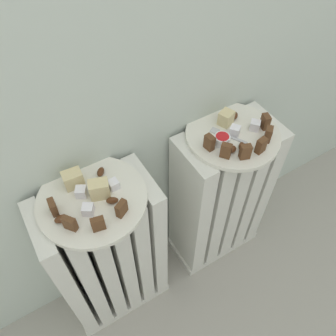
# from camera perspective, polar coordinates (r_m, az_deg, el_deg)

# --- Properties ---
(ground_plane) EXTENTS (6.00, 6.00, 0.00)m
(ground_plane) POSITION_cam_1_polar(r_m,az_deg,el_deg) (1.28, 7.18, -25.50)
(ground_plane) COLOR gray
(radiator_left) EXTENTS (0.32, 0.17, 0.58)m
(radiator_left) POSITION_cam_1_polar(r_m,az_deg,el_deg) (1.06, -9.78, -14.46)
(radiator_left) COLOR silver
(radiator_left) RESTS_ON ground_plane
(radiator_right) EXTENTS (0.32, 0.17, 0.58)m
(radiator_right) POSITION_cam_1_polar(r_m,az_deg,el_deg) (1.17, 8.65, -5.08)
(radiator_right) COLOR silver
(radiator_right) RESTS_ON ground_plane
(plate_left) EXTENTS (0.26, 0.26, 0.01)m
(plate_left) POSITION_cam_1_polar(r_m,az_deg,el_deg) (0.80, -12.60, -5.14)
(plate_left) COLOR silver
(plate_left) RESTS_ON radiator_left
(plate_right) EXTENTS (0.26, 0.26, 0.01)m
(plate_right) POSITION_cam_1_polar(r_m,az_deg,el_deg) (0.94, 10.79, 5.51)
(plate_right) COLOR silver
(plate_right) RESTS_ON radiator_right
(dark_cake_slice_left_0) EXTENTS (0.02, 0.03, 0.04)m
(dark_cake_slice_left_0) POSITION_cam_1_polar(r_m,az_deg,el_deg) (0.78, -18.71, -6.25)
(dark_cake_slice_left_0) COLOR #56351E
(dark_cake_slice_left_0) RESTS_ON plate_left
(dark_cake_slice_left_1) EXTENTS (0.03, 0.03, 0.04)m
(dark_cake_slice_left_1) POSITION_cam_1_polar(r_m,az_deg,el_deg) (0.75, -16.14, -8.92)
(dark_cake_slice_left_1) COLOR #56351E
(dark_cake_slice_left_1) RESTS_ON plate_left
(dark_cake_slice_left_2) EXTENTS (0.03, 0.02, 0.04)m
(dark_cake_slice_left_2) POSITION_cam_1_polar(r_m,az_deg,el_deg) (0.74, -11.63, -9.17)
(dark_cake_slice_left_2) COLOR #56351E
(dark_cake_slice_left_2) RESTS_ON plate_left
(dark_cake_slice_left_3) EXTENTS (0.03, 0.03, 0.04)m
(dark_cake_slice_left_3) POSITION_cam_1_polar(r_m,az_deg,el_deg) (0.75, -7.81, -6.74)
(dark_cake_slice_left_3) COLOR #56351E
(dark_cake_slice_left_3) RESTS_ON plate_left
(marble_cake_slice_left_0) EXTENTS (0.05, 0.04, 0.05)m
(marble_cake_slice_left_0) POSITION_cam_1_polar(r_m,az_deg,el_deg) (0.78, -11.45, -3.50)
(marble_cake_slice_left_0) COLOR beige
(marble_cake_slice_left_0) RESTS_ON plate_left
(marble_cake_slice_left_1) EXTENTS (0.05, 0.04, 0.04)m
(marble_cake_slice_left_1) POSITION_cam_1_polar(r_m,az_deg,el_deg) (0.82, -15.63, -1.79)
(marble_cake_slice_left_1) COLOR beige
(marble_cake_slice_left_1) RESTS_ON plate_left
(turkish_delight_left_0) EXTENTS (0.03, 0.03, 0.02)m
(turkish_delight_left_0) POSITION_cam_1_polar(r_m,az_deg,el_deg) (0.77, -13.25, -6.80)
(turkish_delight_left_0) COLOR white
(turkish_delight_left_0) RESTS_ON plate_left
(turkish_delight_left_1) EXTENTS (0.02, 0.02, 0.02)m
(turkish_delight_left_1) POSITION_cam_1_polar(r_m,az_deg,el_deg) (0.80, -9.11, -2.75)
(turkish_delight_left_1) COLOR white
(turkish_delight_left_1) RESTS_ON plate_left
(turkish_delight_left_2) EXTENTS (0.03, 0.03, 0.02)m
(turkish_delight_left_2) POSITION_cam_1_polar(r_m,az_deg,el_deg) (0.80, -14.36, -3.89)
(turkish_delight_left_2) COLOR white
(turkish_delight_left_2) RESTS_ON plate_left
(medjool_date_left_0) EXTENTS (0.03, 0.03, 0.01)m
(medjool_date_left_0) POSITION_cam_1_polar(r_m,az_deg,el_deg) (0.83, -11.23, -0.64)
(medjool_date_left_0) COLOR #4C2814
(medjool_date_left_0) RESTS_ON plate_left
(medjool_date_left_1) EXTENTS (0.03, 0.03, 0.02)m
(medjool_date_left_1) POSITION_cam_1_polar(r_m,az_deg,el_deg) (0.78, -9.33, -5.41)
(medjool_date_left_1) COLOR #4C2814
(medjool_date_left_1) RESTS_ON plate_left
(medjool_date_left_2) EXTENTS (0.03, 0.02, 0.02)m
(medjool_date_left_2) POSITION_cam_1_polar(r_m,az_deg,el_deg) (0.78, -17.49, -8.13)
(medjool_date_left_2) COLOR #4C2814
(medjool_date_left_2) RESTS_ON plate_left
(dark_cake_slice_right_0) EXTENTS (0.02, 0.03, 0.04)m
(dark_cake_slice_right_0) POSITION_cam_1_polar(r_m,az_deg,el_deg) (0.87, 6.95, 4.27)
(dark_cake_slice_right_0) COLOR #56351E
(dark_cake_slice_right_0) RESTS_ON plate_right
(dark_cake_slice_right_1) EXTENTS (0.03, 0.03, 0.04)m
(dark_cake_slice_right_1) POSITION_cam_1_polar(r_m,az_deg,el_deg) (0.86, 9.68, 2.89)
(dark_cake_slice_right_1) COLOR #56351E
(dark_cake_slice_right_1) RESTS_ON plate_right
(dark_cake_slice_right_2) EXTENTS (0.03, 0.02, 0.04)m
(dark_cake_slice_right_2) POSITION_cam_1_polar(r_m,az_deg,el_deg) (0.86, 12.83, 2.66)
(dark_cake_slice_right_2) COLOR #56351E
(dark_cake_slice_right_2) RESTS_ON plate_right
(dark_cake_slice_right_3) EXTENTS (0.03, 0.02, 0.04)m
(dark_cake_slice_right_3) POSITION_cam_1_polar(r_m,az_deg,el_deg) (0.89, 15.35, 3.65)
(dark_cake_slice_right_3) COLOR #56351E
(dark_cake_slice_right_3) RESTS_ON plate_right
(dark_cake_slice_right_4) EXTENTS (0.03, 0.03, 0.04)m
(dark_cake_slice_right_4) POSITION_cam_1_polar(r_m,az_deg,el_deg) (0.92, 16.46, 5.45)
(dark_cake_slice_right_4) COLOR #56351E
(dark_cake_slice_right_4) RESTS_ON plate_right
(dark_cake_slice_right_5) EXTENTS (0.02, 0.03, 0.04)m
(dark_cake_slice_right_5) POSITION_cam_1_polar(r_m,az_deg,el_deg) (0.96, 16.00, 7.47)
(dark_cake_slice_right_5) COLOR #56351E
(dark_cake_slice_right_5) RESTS_ON plate_right
(marble_cake_slice_right_0) EXTENTS (0.05, 0.04, 0.04)m
(marble_cake_slice_right_0) POSITION_cam_1_polar(r_m,az_deg,el_deg) (0.94, 9.70, 8.26)
(marble_cake_slice_right_0) COLOR beige
(marble_cake_slice_right_0) RESTS_ON plate_right
(turkish_delight_right_0) EXTENTS (0.04, 0.04, 0.03)m
(turkish_delight_right_0) POSITION_cam_1_polar(r_m,az_deg,el_deg) (0.95, 14.39, 6.93)
(turkish_delight_right_0) COLOR white
(turkish_delight_right_0) RESTS_ON plate_right
(turkish_delight_right_1) EXTENTS (0.04, 0.04, 0.03)m
(turkish_delight_right_1) POSITION_cam_1_polar(r_m,az_deg,el_deg) (0.92, 11.14, 6.18)
(turkish_delight_right_1) COLOR white
(turkish_delight_right_1) RESTS_ON plate_right
(medjool_date_right_0) EXTENTS (0.03, 0.03, 0.02)m
(medjool_date_right_0) POSITION_cam_1_polar(r_m,az_deg,el_deg) (0.88, 10.71, 3.13)
(medjool_date_right_0) COLOR #4C2814
(medjool_date_right_0) RESTS_ON plate_right
(medjool_date_right_1) EXTENTS (0.03, 0.03, 0.02)m
(medjool_date_right_1) POSITION_cam_1_polar(r_m,az_deg,el_deg) (0.89, 12.20, 3.59)
(medjool_date_right_1) COLOR #4C2814
(medjool_date_right_1) RESTS_ON plate_right
(medjool_date_right_2) EXTENTS (0.03, 0.03, 0.02)m
(medjool_date_right_2) POSITION_cam_1_polar(r_m,az_deg,el_deg) (0.97, 11.10, 8.64)
(medjool_date_right_2) COLOR #4C2814
(medjool_date_right_2) RESTS_ON plate_right
(jam_bowl_right) EXTENTS (0.04, 0.04, 0.02)m
(jam_bowl_right) POSITION_cam_1_polar(r_m,az_deg,el_deg) (0.89, 9.05, 4.80)
(jam_bowl_right) COLOR white
(jam_bowl_right) RESTS_ON plate_right
(fork) EXTENTS (0.06, 0.10, 0.00)m
(fork) POSITION_cam_1_polar(r_m,az_deg,el_deg) (0.92, 9.67, 5.48)
(fork) COLOR #B7B7BC
(fork) RESTS_ON plate_right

